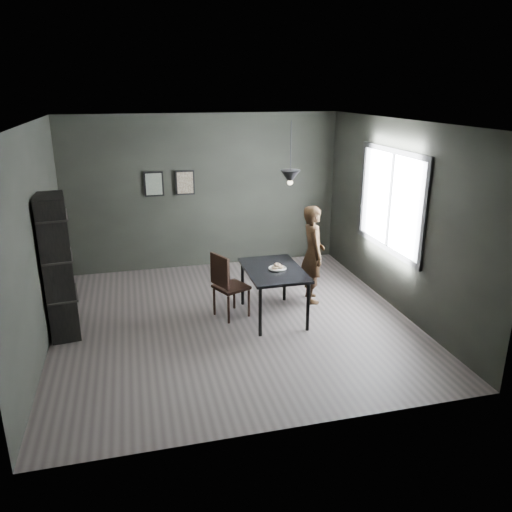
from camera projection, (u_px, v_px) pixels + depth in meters
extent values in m
plane|color=#3A3432|center=(234.00, 321.00, 7.25)|extent=(5.00, 5.00, 0.00)
cube|color=black|center=(205.00, 192.00, 9.10)|extent=(5.00, 0.10, 2.80)
cube|color=silver|center=(230.00, 122.00, 6.35)|extent=(5.00, 5.00, 0.02)
cube|color=white|center=(391.00, 201.00, 7.50)|extent=(0.02, 1.80, 1.40)
cube|color=black|center=(390.00, 201.00, 7.49)|extent=(0.04, 1.96, 1.56)
cube|color=black|center=(274.00, 270.00, 7.16)|extent=(0.80, 1.20, 0.04)
cylinder|color=black|center=(260.00, 312.00, 6.70)|extent=(0.05, 0.05, 0.71)
cylinder|color=black|center=(308.00, 307.00, 6.86)|extent=(0.05, 0.05, 0.71)
cylinder|color=black|center=(243.00, 283.00, 7.69)|extent=(0.05, 0.05, 0.71)
cylinder|color=black|center=(285.00, 279.00, 7.85)|extent=(0.05, 0.05, 0.71)
cylinder|color=silver|center=(277.00, 269.00, 7.14)|extent=(0.23, 0.23, 0.01)
torus|color=beige|center=(280.00, 267.00, 7.15)|extent=(0.10, 0.10, 0.04)
torus|color=beige|center=(275.00, 268.00, 7.12)|extent=(0.10, 0.10, 0.04)
torus|color=beige|center=(277.00, 265.00, 7.12)|extent=(0.14, 0.14, 0.05)
imported|color=black|center=(313.00, 254.00, 7.72)|extent=(0.43, 0.60, 1.54)
cube|color=black|center=(231.00, 287.00, 7.28)|extent=(0.56, 0.56, 0.04)
cube|color=black|center=(220.00, 271.00, 7.07)|extent=(0.21, 0.40, 0.47)
cylinder|color=black|center=(229.00, 310.00, 7.12)|extent=(0.04, 0.04, 0.42)
cylinder|color=black|center=(249.00, 303.00, 7.33)|extent=(0.04, 0.04, 0.42)
cylinder|color=black|center=(214.00, 302.00, 7.39)|extent=(0.04, 0.04, 0.42)
cylinder|color=black|center=(234.00, 296.00, 7.60)|extent=(0.04, 0.04, 0.42)
cube|color=black|center=(58.00, 267.00, 6.59)|extent=(0.45, 0.69, 1.93)
cylinder|color=black|center=(291.00, 149.00, 6.76)|extent=(0.01, 0.01, 0.75)
cone|color=black|center=(290.00, 177.00, 6.88)|extent=(0.28, 0.28, 0.18)
sphere|color=#FFE0B2|center=(290.00, 182.00, 6.91)|extent=(0.07, 0.07, 0.07)
cube|color=black|center=(154.00, 184.00, 8.80)|extent=(0.34, 0.03, 0.44)
cube|color=#415B4E|center=(154.00, 184.00, 8.78)|extent=(0.28, 0.01, 0.38)
cube|color=black|center=(185.00, 183.00, 8.92)|extent=(0.34, 0.03, 0.44)
cube|color=brown|center=(185.00, 183.00, 8.91)|extent=(0.28, 0.01, 0.38)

